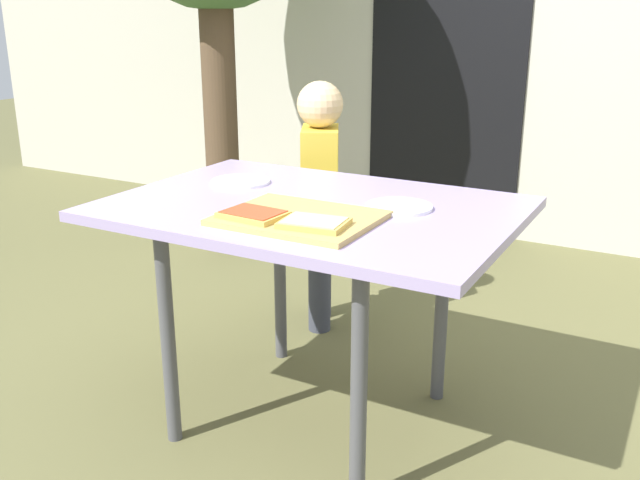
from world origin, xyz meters
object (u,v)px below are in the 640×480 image
object	(u,v)px
plate_white_right	(399,207)
plate_white_left	(240,182)
cutting_board	(299,218)
pizza_slice_near_right	(314,223)
child_left	(320,189)
dining_table	(312,226)
pizza_slice_near_left	(253,214)

from	to	relation	value
plate_white_right	plate_white_left	distance (m)	0.58
cutting_board	plate_white_left	world-z (taller)	cutting_board
plate_white_right	pizza_slice_near_right	bearing A→B (deg)	-108.59
plate_white_right	child_left	distance (m)	0.82
pizza_slice_near_right	child_left	bearing A→B (deg)	117.89
dining_table	cutting_board	xyz separation A→B (m)	(0.06, -0.17, 0.08)
pizza_slice_near_left	plate_white_right	distance (m)	0.43
pizza_slice_near_right	plate_white_right	world-z (taller)	pizza_slice_near_right
pizza_slice_near_left	plate_white_left	world-z (taller)	pizza_slice_near_left
dining_table	pizza_slice_near_right	size ratio (longest dim) A/B	6.50
cutting_board	pizza_slice_near_left	bearing A→B (deg)	-142.57
dining_table	plate_white_right	world-z (taller)	plate_white_right
pizza_slice_near_left	plate_white_right	xyz separation A→B (m)	(0.28, 0.32, -0.02)
child_left	plate_white_right	bearing A→B (deg)	-45.04
pizza_slice_near_right	child_left	size ratio (longest dim) A/B	0.18
plate_white_right	child_left	xyz separation A→B (m)	(-0.57, 0.57, -0.14)
dining_table	plate_white_left	size ratio (longest dim) A/B	6.11
child_left	pizza_slice_near_right	bearing A→B (deg)	-62.11
plate_white_left	child_left	size ratio (longest dim) A/B	0.19
pizza_slice_near_right	cutting_board	bearing A→B (deg)	141.02
dining_table	plate_white_right	bearing A→B (deg)	17.30
dining_table	plate_white_right	xyz separation A→B (m)	(0.24, 0.08, 0.07)
plate_white_right	plate_white_left	world-z (taller)	same
cutting_board	pizza_slice_near_right	size ratio (longest dim) A/B	2.26
plate_white_left	pizza_slice_near_right	bearing A→B (deg)	-36.45
plate_white_left	child_left	xyz separation A→B (m)	(0.00, 0.53, -0.14)
pizza_slice_near_left	dining_table	bearing A→B (deg)	80.19
dining_table	pizza_slice_near_left	size ratio (longest dim) A/B	6.69
dining_table	pizza_slice_near_right	xyz separation A→B (m)	(0.14, -0.23, 0.09)
cutting_board	child_left	size ratio (longest dim) A/B	0.41
cutting_board	pizza_slice_near_left	xyz separation A→B (m)	(-0.10, -0.07, 0.02)
cutting_board	plate_white_left	distance (m)	0.48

